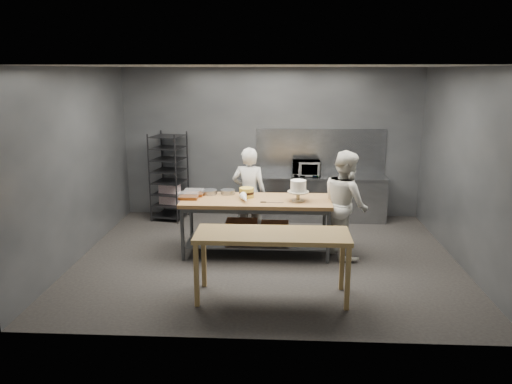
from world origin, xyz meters
The scene contains 16 objects.
ground centered at (0.00, 0.00, 0.00)m, with size 6.00×6.00×0.00m, color black.
back_wall centered at (0.00, 2.50, 1.50)m, with size 6.00×0.04×3.00m, color #4C4F54.
work_table centered at (-0.19, 0.21, 0.57)m, with size 2.40×0.90×0.92m.
near_counter centered at (0.11, -1.42, 0.81)m, with size 2.00×0.70×0.90m.
back_counter centered at (1.00, 2.18, 0.45)m, with size 2.60×0.60×0.90m.
splashback_panel centered at (1.00, 2.48, 1.35)m, with size 2.60×0.02×0.90m, color slate.
speed_rack centered at (-2.03, 2.10, 0.86)m, with size 0.71×0.75×1.75m.
chef_behind centered at (-0.35, 0.93, 0.83)m, with size 0.60×0.40×1.65m, color silver.
chef_right centered at (1.25, 0.22, 0.86)m, with size 0.84×0.65×1.72m, color silver.
microwave centered at (0.70, 2.18, 1.05)m, with size 0.54×0.37×0.30m, color black.
frosted_cake_stand centered at (0.49, 0.14, 1.13)m, with size 0.34×0.34×0.34m.
layer_cake centered at (-0.35, 0.32, 1.00)m, with size 0.24×0.24×0.16m.
cake_pans centered at (-0.85, 0.51, 0.96)m, with size 0.56×0.28×0.07m.
piping_bag centered at (-0.35, 0.02, 0.98)m, with size 0.12×0.12×0.38m, color white.
offset_spatula centered at (0.02, 0.01, 0.93)m, with size 0.36×0.02×0.02m.
pastry_clamshells centered at (-1.25, 0.27, 0.98)m, with size 0.37×0.42×0.11m.
Camera 1 is at (0.23, -7.55, 2.95)m, focal length 35.00 mm.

